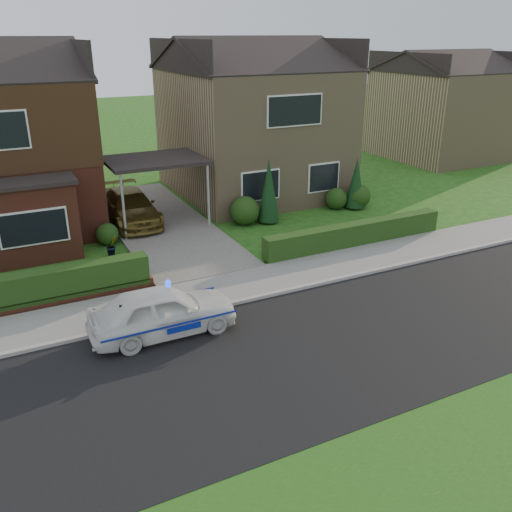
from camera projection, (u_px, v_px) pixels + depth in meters
ground at (291, 355)px, 13.41m from camera, size 120.00×120.00×0.00m
road at (291, 355)px, 13.41m from camera, size 60.00×6.00×0.02m
kerb at (239, 302)px, 15.91m from camera, size 60.00×0.16×0.12m
sidewalk at (225, 288)px, 16.78m from camera, size 60.00×2.00×0.10m
grass_verge at (437, 498)px, 9.27m from camera, size 60.00×4.00×0.01m
driveway at (159, 223)px, 22.48m from camera, size 3.80×12.00×0.12m
house_right at (252, 116)px, 25.97m from camera, size 7.50×8.06×7.25m
carport_link at (155, 161)px, 21.45m from camera, size 3.80×3.00×2.77m
dwarf_wall at (20, 307)px, 15.33m from camera, size 7.70×0.25×0.36m
hedge_left at (21, 311)px, 15.52m from camera, size 7.50×0.55×0.90m
hedge_right at (354, 246)px, 20.23m from camera, size 7.50×0.55×0.80m
shrub_left_mid at (63, 237)px, 19.20m from camera, size 1.32×1.32×1.32m
shrub_left_near at (107, 234)px, 20.20m from camera, size 0.84×0.84×0.84m
shrub_right_near at (245, 211)px, 22.27m from camera, size 1.20×1.20×1.20m
shrub_right_mid at (336, 199)px, 24.30m from camera, size 0.96×0.96×0.96m
shrub_right_far at (359, 196)px, 24.44m from camera, size 1.08×1.08×1.08m
conifer_a at (269, 192)px, 22.25m from camera, size 0.90×0.90×2.60m
conifer_b at (356, 185)px, 24.14m from camera, size 0.90×0.90×2.20m
neighbour_right at (441, 115)px, 33.90m from camera, size 6.50×7.00×5.20m
police_car at (163, 311)px, 14.11m from camera, size 3.53×3.85×1.47m
driveway_car at (130, 207)px, 22.22m from camera, size 1.84×4.45×1.29m
potted_plant_b at (112, 246)px, 19.19m from camera, size 0.51×0.48×0.75m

